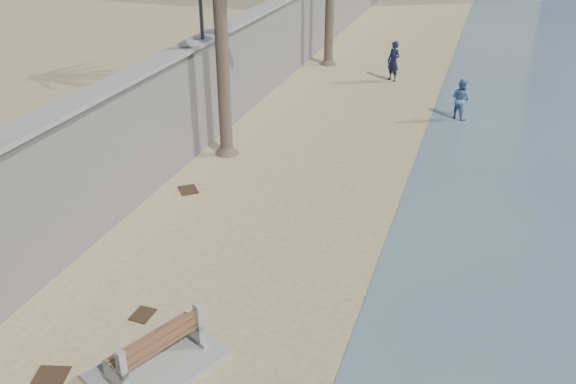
{
  "coord_description": "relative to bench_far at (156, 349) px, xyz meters",
  "views": [
    {
      "loc": [
        3.84,
        -5.94,
        8.17
      ],
      "look_at": [
        -0.5,
        7.0,
        1.2
      ],
      "focal_mm": 38.0,
      "sensor_mm": 36.0,
      "label": 1
    }
  ],
  "objects": [
    {
      "name": "seawall",
      "position": [
        -3.94,
        18.44,
        1.32
      ],
      "size": [
        0.45,
        70.0,
        3.5
      ],
      "primitive_type": "cube",
      "color": "gray",
      "rests_on": "ground_plane"
    },
    {
      "name": "debris_c",
      "position": [
        -2.83,
        6.84,
        -0.42
      ],
      "size": [
        0.79,
        0.81,
        0.03
      ],
      "primitive_type": "cube",
      "rotation": [
        0.0,
        0.0,
        2.27
      ],
      "color": "#382616",
      "rests_on": "ground_plane"
    },
    {
      "name": "debris_d",
      "position": [
        -1.07,
        1.26,
        -0.42
      ],
      "size": [
        0.41,
        0.51,
        0.03
      ],
      "primitive_type": "cube",
      "rotation": [
        0.0,
        0.0,
        1.55
      ],
      "color": "#382616",
      "rests_on": "ground_plane"
    },
    {
      "name": "person_b",
      "position": [
        4.26,
        15.71,
        0.44
      ],
      "size": [
        1.06,
        1.01,
        1.74
      ],
      "primitive_type": "imported",
      "rotation": [
        0.0,
        0.0,
        2.54
      ],
      "color": "#4B6E9C",
      "rests_on": "ground_plane"
    },
    {
      "name": "wall_cap",
      "position": [
        -3.94,
        18.44,
        3.12
      ],
      "size": [
        0.8,
        70.0,
        0.12
      ],
      "primitive_type": "cube",
      "color": "gray",
      "rests_on": "seawall"
    },
    {
      "name": "person_a",
      "position": [
        0.97,
        19.88,
        0.61
      ],
      "size": [
        0.91,
        0.84,
        2.08
      ],
      "primitive_type": "imported",
      "rotation": [
        0.0,
        0.0,
        -0.59
      ],
      "color": "#131534",
      "rests_on": "ground_plane"
    },
    {
      "name": "debris_b",
      "position": [
        -1.76,
        -0.84,
        -0.42
      ],
      "size": [
        0.71,
        0.62,
        0.03
      ],
      "primitive_type": "cube",
      "rotation": [
        0.0,
        0.0,
        3.42
      ],
      "color": "#382616",
      "rests_on": "ground_plane"
    },
    {
      "name": "bench_far",
      "position": [
        0.0,
        0.0,
        0.0
      ],
      "size": [
        2.42,
        2.81,
        0.99
      ],
      "color": "gray",
      "rests_on": "ground_plane"
    }
  ]
}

